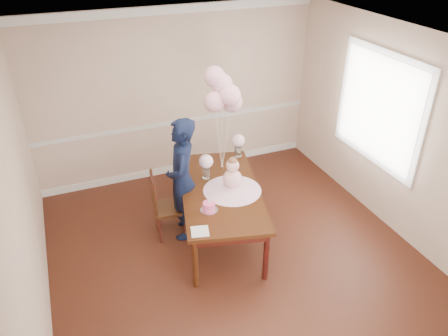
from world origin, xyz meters
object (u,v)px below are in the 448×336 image
dining_table_top (220,191)px  birthday_cake (209,206)px  dining_chair_seat (170,208)px

dining_table_top → birthday_cake: 0.49m
birthday_cake → dining_chair_seat: 0.83m
dining_table_top → birthday_cake: (-0.30, -0.38, 0.08)m
dining_table_top → dining_chair_seat: dining_table_top is taller
dining_chair_seat → birthday_cake: bearing=-58.5°
dining_table_top → dining_chair_seat: 0.74m
dining_table_top → birthday_cake: bearing=-114.0°
dining_table_top → dining_chair_seat: size_ratio=4.81×
birthday_cake → dining_chair_seat: birthday_cake is taller
dining_table_top → dining_chair_seat: (-0.61, 0.29, -0.29)m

